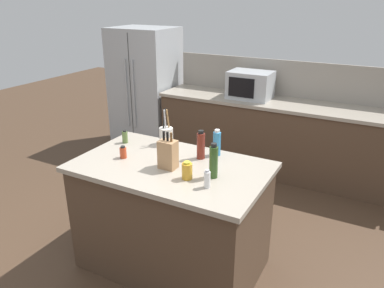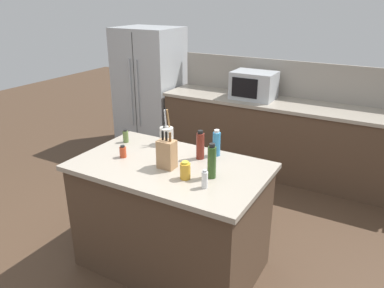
{
  "view_description": "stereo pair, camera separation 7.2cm",
  "coord_description": "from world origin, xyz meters",
  "px_view_note": "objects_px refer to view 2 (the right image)",
  "views": [
    {
      "loc": [
        1.39,
        -2.24,
        2.16
      ],
      "look_at": [
        0.0,
        0.35,
        0.99
      ],
      "focal_mm": 35.0,
      "sensor_mm": 36.0,
      "label": 1
    },
    {
      "loc": [
        1.45,
        -2.2,
        2.16
      ],
      "look_at": [
        0.0,
        0.35,
        0.99
      ],
      "focal_mm": 35.0,
      "sensor_mm": 36.0,
      "label": 2
    }
  ],
  "objects_px": {
    "spice_jar_paprika": "(123,152)",
    "refrigerator": "(150,88)",
    "honey_jar": "(185,171)",
    "dish_soap_bottle": "(217,143)",
    "salt_shaker": "(205,179)",
    "knife_block": "(167,154)",
    "utensil_crock": "(167,135)",
    "spice_jar_oregano": "(126,136)",
    "olive_oil_bottle": "(212,162)",
    "vinegar_bottle": "(200,145)",
    "microwave": "(254,85)"
  },
  "relations": [
    {
      "from": "spice_jar_oregano",
      "to": "vinegar_bottle",
      "type": "xyz_separation_m",
      "value": [
        0.75,
        0.01,
        0.06
      ]
    },
    {
      "from": "spice_jar_paprika",
      "to": "salt_shaker",
      "type": "height_order",
      "value": "salt_shaker"
    },
    {
      "from": "vinegar_bottle",
      "to": "microwave",
      "type": "bearing_deg",
      "value": 98.82
    },
    {
      "from": "dish_soap_bottle",
      "to": "salt_shaker",
      "type": "height_order",
      "value": "dish_soap_bottle"
    },
    {
      "from": "microwave",
      "to": "spice_jar_oregano",
      "type": "xyz_separation_m",
      "value": [
        -0.44,
        -1.99,
        -0.11
      ]
    },
    {
      "from": "dish_soap_bottle",
      "to": "refrigerator",
      "type": "bearing_deg",
      "value": 136.81
    },
    {
      "from": "knife_block",
      "to": "vinegar_bottle",
      "type": "distance_m",
      "value": 0.31
    },
    {
      "from": "spice_jar_oregano",
      "to": "dish_soap_bottle",
      "type": "bearing_deg",
      "value": 9.22
    },
    {
      "from": "knife_block",
      "to": "spice_jar_paprika",
      "type": "height_order",
      "value": "knife_block"
    },
    {
      "from": "spice_jar_oregano",
      "to": "knife_block",
      "type": "bearing_deg",
      "value": -23.39
    },
    {
      "from": "vinegar_bottle",
      "to": "olive_oil_bottle",
      "type": "height_order",
      "value": "olive_oil_bottle"
    },
    {
      "from": "dish_soap_bottle",
      "to": "olive_oil_bottle",
      "type": "relative_size",
      "value": 0.84
    },
    {
      "from": "microwave",
      "to": "honey_jar",
      "type": "height_order",
      "value": "microwave"
    },
    {
      "from": "knife_block",
      "to": "utensil_crock",
      "type": "distance_m",
      "value": 0.49
    },
    {
      "from": "refrigerator",
      "to": "spice_jar_paprika",
      "type": "bearing_deg",
      "value": -58.96
    },
    {
      "from": "utensil_crock",
      "to": "spice_jar_paprika",
      "type": "xyz_separation_m",
      "value": [
        -0.15,
        -0.42,
        -0.04
      ]
    },
    {
      "from": "dish_soap_bottle",
      "to": "salt_shaker",
      "type": "bearing_deg",
      "value": -71.88
    },
    {
      "from": "knife_block",
      "to": "honey_jar",
      "type": "bearing_deg",
      "value": -22.34
    },
    {
      "from": "refrigerator",
      "to": "microwave",
      "type": "xyz_separation_m",
      "value": [
        1.64,
        -0.05,
        0.24
      ]
    },
    {
      "from": "knife_block",
      "to": "utensil_crock",
      "type": "relative_size",
      "value": 0.91
    },
    {
      "from": "refrigerator",
      "to": "olive_oil_bottle",
      "type": "height_order",
      "value": "refrigerator"
    },
    {
      "from": "microwave",
      "to": "knife_block",
      "type": "height_order",
      "value": "microwave"
    },
    {
      "from": "utensil_crock",
      "to": "salt_shaker",
      "type": "bearing_deg",
      "value": -39.5
    },
    {
      "from": "microwave",
      "to": "vinegar_bottle",
      "type": "height_order",
      "value": "microwave"
    },
    {
      "from": "olive_oil_bottle",
      "to": "honey_jar",
      "type": "bearing_deg",
      "value": -144.89
    },
    {
      "from": "refrigerator",
      "to": "olive_oil_bottle",
      "type": "bearing_deg",
      "value": -46.37
    },
    {
      "from": "vinegar_bottle",
      "to": "salt_shaker",
      "type": "xyz_separation_m",
      "value": [
        0.26,
        -0.42,
        -0.05
      ]
    },
    {
      "from": "dish_soap_bottle",
      "to": "spice_jar_oregano",
      "type": "bearing_deg",
      "value": -170.78
    },
    {
      "from": "dish_soap_bottle",
      "to": "honey_jar",
      "type": "bearing_deg",
      "value": -90.85
    },
    {
      "from": "honey_jar",
      "to": "salt_shaker",
      "type": "height_order",
      "value": "same"
    },
    {
      "from": "honey_jar",
      "to": "spice_jar_oregano",
      "type": "xyz_separation_m",
      "value": [
        -0.82,
        0.35,
        -0.01
      ]
    },
    {
      "from": "refrigerator",
      "to": "salt_shaker",
      "type": "bearing_deg",
      "value": -47.94
    },
    {
      "from": "spice_jar_oregano",
      "to": "utensil_crock",
      "type": "bearing_deg",
      "value": 23.18
    },
    {
      "from": "knife_block",
      "to": "spice_jar_oregano",
      "type": "relative_size",
      "value": 2.45
    },
    {
      "from": "utensil_crock",
      "to": "olive_oil_bottle",
      "type": "height_order",
      "value": "utensil_crock"
    },
    {
      "from": "spice_jar_paprika",
      "to": "spice_jar_oregano",
      "type": "relative_size",
      "value": 0.86
    },
    {
      "from": "olive_oil_bottle",
      "to": "vinegar_bottle",
      "type": "bearing_deg",
      "value": 132.03
    },
    {
      "from": "spice_jar_paprika",
      "to": "spice_jar_oregano",
      "type": "height_order",
      "value": "spice_jar_oregano"
    },
    {
      "from": "honey_jar",
      "to": "spice_jar_oregano",
      "type": "distance_m",
      "value": 0.9
    },
    {
      "from": "utensil_crock",
      "to": "spice_jar_paprika",
      "type": "bearing_deg",
      "value": -109.38
    },
    {
      "from": "spice_jar_oregano",
      "to": "dish_soap_bottle",
      "type": "distance_m",
      "value": 0.84
    },
    {
      "from": "spice_jar_paprika",
      "to": "honey_jar",
      "type": "bearing_deg",
      "value": -7.16
    },
    {
      "from": "spice_jar_paprika",
      "to": "refrigerator",
      "type": "bearing_deg",
      "value": 121.04
    },
    {
      "from": "vinegar_bottle",
      "to": "olive_oil_bottle",
      "type": "xyz_separation_m",
      "value": [
        0.23,
        -0.26,
        0.01
      ]
    },
    {
      "from": "dish_soap_bottle",
      "to": "olive_oil_bottle",
      "type": "bearing_deg",
      "value": -68.69
    },
    {
      "from": "dish_soap_bottle",
      "to": "utensil_crock",
      "type": "bearing_deg",
      "value": 178.75
    },
    {
      "from": "dish_soap_bottle",
      "to": "salt_shaker",
      "type": "xyz_separation_m",
      "value": [
        0.18,
        -0.54,
        -0.04
      ]
    },
    {
      "from": "microwave",
      "to": "honey_jar",
      "type": "relative_size",
      "value": 4.02
    },
    {
      "from": "microwave",
      "to": "knife_block",
      "type": "xyz_separation_m",
      "value": [
        0.17,
        -2.25,
        -0.06
      ]
    },
    {
      "from": "honey_jar",
      "to": "dish_soap_bottle",
      "type": "height_order",
      "value": "dish_soap_bottle"
    }
  ]
}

